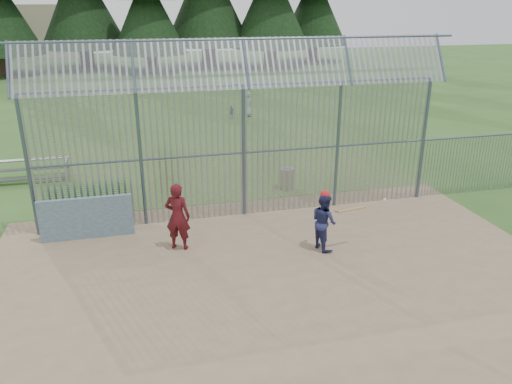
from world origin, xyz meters
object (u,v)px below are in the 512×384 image
object	(u,v)px
bleacher	(27,170)
dugout_wall	(87,218)
batter	(324,221)
onlooker	(178,216)
trash_can	(286,178)

from	to	relation	value
bleacher	dugout_wall	bearing A→B (deg)	-66.25
bleacher	batter	bearing A→B (deg)	-42.14
onlooker	dugout_wall	bearing A→B (deg)	-3.85
batter	trash_can	size ratio (longest dim) A/B	1.88
onlooker	batter	bearing A→B (deg)	-170.64
trash_can	onlooker	bearing A→B (deg)	-138.14
trash_can	batter	bearing A→B (deg)	-95.33
onlooker	bleacher	distance (m)	8.42
dugout_wall	trash_can	world-z (taller)	dugout_wall
dugout_wall	bleacher	distance (m)	6.15
onlooker	bleacher	size ratio (longest dim) A/B	0.61
dugout_wall	onlooker	bearing A→B (deg)	-27.20
dugout_wall	onlooker	size ratio (longest dim) A/B	1.36
onlooker	trash_can	world-z (taller)	onlooker
dugout_wall	trash_can	size ratio (longest dim) A/B	3.05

